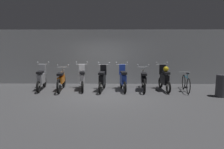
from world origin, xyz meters
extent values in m
plane|color=#4C4C4F|center=(0.00, 0.00, 0.00)|extent=(80.00, 80.00, 0.00)
cube|color=#9EA0A3|center=(0.00, 2.47, 1.43)|extent=(16.00, 0.30, 2.86)
torus|color=black|center=(-2.91, 1.39, 0.27)|extent=(0.14, 0.54, 0.53)
torus|color=black|center=(-2.81, 0.25, 0.27)|extent=(0.14, 0.54, 0.53)
cube|color=#9EA0A8|center=(-2.86, 0.82, 0.54)|extent=(0.28, 0.75, 0.44)
cube|color=#9EA0A8|center=(-2.89, 1.16, 0.94)|extent=(0.29, 0.14, 0.48)
cube|color=black|center=(-2.85, 0.66, 0.85)|extent=(0.28, 0.54, 0.10)
cylinder|color=#B7BABF|center=(-2.90, 1.30, 1.16)|extent=(0.56, 0.08, 0.04)
sphere|color=#B7BABF|center=(-3.16, 1.28, 1.26)|extent=(0.07, 0.07, 0.07)
sphere|color=#B7BABF|center=(-2.64, 1.32, 1.26)|extent=(0.07, 0.07, 0.07)
cylinder|color=#B7BABF|center=(-2.91, 1.35, 0.69)|extent=(0.07, 0.15, 0.85)
sphere|color=silver|center=(-2.91, 1.35, 1.01)|extent=(0.12, 0.12, 0.12)
cube|color=white|center=(-2.81, 0.27, 0.36)|extent=(0.16, 0.03, 0.10)
torus|color=black|center=(-1.95, 1.39, 0.33)|extent=(0.13, 0.65, 0.65)
torus|color=black|center=(-1.86, 0.09, 0.33)|extent=(0.13, 0.65, 0.65)
cube|color=orange|center=(-1.91, 0.74, 0.52)|extent=(0.27, 0.84, 0.28)
ellipsoid|color=orange|center=(-1.92, 0.89, 0.73)|extent=(0.29, 0.46, 0.22)
cube|color=black|center=(-1.90, 0.56, 0.80)|extent=(0.27, 0.53, 0.10)
cylinder|color=#B7BABF|center=(-1.94, 1.28, 1.02)|extent=(0.56, 0.07, 0.04)
sphere|color=#B7BABF|center=(-2.20, 1.27, 1.12)|extent=(0.07, 0.07, 0.07)
sphere|color=#B7BABF|center=(-1.68, 1.30, 1.12)|extent=(0.07, 0.07, 0.07)
cylinder|color=#B7BABF|center=(-1.95, 1.33, 0.65)|extent=(0.07, 0.16, 0.65)
sphere|color=silver|center=(-1.95, 1.33, 0.87)|extent=(0.12, 0.12, 0.12)
cube|color=white|center=(-1.87, 0.12, 0.43)|extent=(0.16, 0.02, 0.10)
torus|color=black|center=(-1.05, 1.39, 0.27)|extent=(0.18, 0.54, 0.53)
torus|color=black|center=(-0.86, 0.26, 0.27)|extent=(0.18, 0.54, 0.53)
cube|color=silver|center=(-0.95, 0.83, 0.54)|extent=(0.34, 0.76, 0.44)
cube|color=silver|center=(-1.01, 1.17, 0.94)|extent=(0.30, 0.17, 0.48)
cube|color=black|center=(-0.93, 0.67, 0.85)|extent=(0.32, 0.55, 0.10)
cylinder|color=#B7BABF|center=(-1.03, 1.30, 1.16)|extent=(0.56, 0.13, 0.04)
sphere|color=#B7BABF|center=(-1.29, 1.26, 1.26)|extent=(0.07, 0.07, 0.07)
sphere|color=#B7BABF|center=(-0.78, 1.35, 1.26)|extent=(0.07, 0.07, 0.07)
cylinder|color=#B7BABF|center=(-1.04, 1.35, 0.69)|extent=(0.08, 0.15, 0.85)
sphere|color=silver|center=(-1.04, 1.35, 1.01)|extent=(0.12, 0.12, 0.12)
cube|color=white|center=(-0.86, 0.28, 0.36)|extent=(0.16, 0.04, 0.10)
torus|color=black|center=(0.06, 1.22, 0.27)|extent=(0.14, 0.54, 0.53)
torus|color=black|center=(-0.06, 0.08, 0.27)|extent=(0.14, 0.54, 0.53)
cube|color=black|center=(0.00, 0.65, 0.54)|extent=(0.29, 0.75, 0.44)
cube|color=black|center=(0.03, 0.99, 0.94)|extent=(0.29, 0.15, 0.48)
cube|color=black|center=(-0.02, 0.49, 0.85)|extent=(0.29, 0.54, 0.10)
cylinder|color=#B7BABF|center=(0.05, 1.13, 1.16)|extent=(0.56, 0.09, 0.04)
sphere|color=#B7BABF|center=(-0.21, 1.15, 1.26)|extent=(0.07, 0.07, 0.07)
sphere|color=#B7BABF|center=(0.31, 1.10, 1.26)|extent=(0.07, 0.07, 0.07)
cylinder|color=#B7BABF|center=(0.05, 1.17, 0.69)|extent=(0.07, 0.15, 0.85)
sphere|color=silver|center=(0.05, 1.17, 1.01)|extent=(0.12, 0.12, 0.12)
cube|color=white|center=(-0.06, 0.10, 0.36)|extent=(0.16, 0.03, 0.10)
torus|color=black|center=(0.89, 1.33, 0.27)|extent=(0.14, 0.54, 0.53)
torus|color=black|center=(1.01, 0.19, 0.27)|extent=(0.14, 0.54, 0.53)
cube|color=#1E389E|center=(0.95, 0.76, 0.54)|extent=(0.30, 0.75, 0.44)
cube|color=#1E389E|center=(0.92, 1.10, 0.94)|extent=(0.29, 0.15, 0.48)
cube|color=black|center=(0.97, 0.60, 0.85)|extent=(0.29, 0.54, 0.10)
cylinder|color=#B7BABF|center=(0.90, 1.24, 1.16)|extent=(0.56, 0.09, 0.04)
sphere|color=#B7BABF|center=(0.64, 1.21, 1.26)|extent=(0.07, 0.07, 0.07)
sphere|color=#B7BABF|center=(1.16, 1.27, 1.26)|extent=(0.07, 0.07, 0.07)
cylinder|color=#B7BABF|center=(0.90, 1.28, 0.69)|extent=(0.07, 0.15, 0.85)
sphere|color=silver|center=(0.90, 1.28, 1.01)|extent=(0.12, 0.12, 0.12)
cube|color=white|center=(1.01, 0.21, 0.36)|extent=(0.16, 0.03, 0.10)
torus|color=black|center=(1.95, 1.46, 0.33)|extent=(0.14, 0.65, 0.65)
torus|color=black|center=(1.86, 0.17, 0.33)|extent=(0.14, 0.65, 0.65)
cube|color=black|center=(1.91, 0.82, 0.52)|extent=(0.28, 0.85, 0.28)
ellipsoid|color=black|center=(1.92, 0.97, 0.73)|extent=(0.29, 0.46, 0.22)
cube|color=black|center=(1.89, 0.63, 0.80)|extent=(0.28, 0.54, 0.10)
cylinder|color=#B7BABF|center=(1.95, 1.36, 1.02)|extent=(0.56, 0.08, 0.04)
sphere|color=#B7BABF|center=(1.69, 1.38, 1.12)|extent=(0.07, 0.07, 0.07)
sphere|color=#B7BABF|center=(2.21, 1.34, 1.12)|extent=(0.07, 0.07, 0.07)
cylinder|color=#B7BABF|center=(1.95, 1.41, 0.65)|extent=(0.07, 0.16, 0.65)
sphere|color=silver|center=(1.95, 1.41, 0.87)|extent=(0.12, 0.12, 0.12)
cube|color=white|center=(1.86, 0.19, 0.43)|extent=(0.16, 0.02, 0.10)
torus|color=black|center=(2.81, 1.35, 0.27)|extent=(0.14, 0.54, 0.53)
torus|color=black|center=(2.91, 0.20, 0.27)|extent=(0.14, 0.54, 0.53)
cube|color=black|center=(2.86, 0.78, 0.54)|extent=(0.29, 0.75, 0.44)
cube|color=black|center=(2.83, 1.12, 0.94)|extent=(0.29, 0.14, 0.48)
cube|color=black|center=(2.87, 0.62, 0.85)|extent=(0.29, 0.54, 0.10)
cylinder|color=#B7BABF|center=(2.82, 1.26, 1.16)|extent=(0.56, 0.09, 0.04)
sphere|color=#B7BABF|center=(2.56, 1.23, 1.26)|extent=(0.07, 0.07, 0.07)
sphere|color=#B7BABF|center=(3.08, 1.28, 1.26)|extent=(0.07, 0.07, 0.07)
cylinder|color=#B7BABF|center=(2.81, 1.30, 0.69)|extent=(0.07, 0.15, 0.85)
sphere|color=silver|center=(2.81, 1.30, 1.01)|extent=(0.12, 0.12, 0.12)
cube|color=white|center=(2.91, 0.23, 0.36)|extent=(0.16, 0.03, 0.10)
sphere|color=gold|center=(2.87, 0.62, 1.02)|extent=(0.24, 0.24, 0.24)
torus|color=black|center=(3.89, 1.21, 0.34)|extent=(0.12, 0.68, 0.68)
torus|color=black|center=(3.77, 0.16, 0.34)|extent=(0.12, 0.68, 0.68)
cylinder|color=teal|center=(3.83, 0.68, 0.64)|extent=(0.11, 0.68, 0.04)
cylinder|color=teal|center=(3.80, 0.48, 0.74)|extent=(0.03, 0.03, 0.22)
cube|color=black|center=(3.80, 0.48, 0.86)|extent=(0.12, 0.23, 0.05)
cylinder|color=#B7BABF|center=(3.87, 1.08, 0.82)|extent=(0.50, 0.08, 0.03)
cylinder|color=black|center=(3.82, 0.63, 0.19)|extent=(0.13, 0.11, 0.10)
cylinder|color=#38383D|center=(4.93, -0.33, 0.46)|extent=(0.43, 0.43, 0.92)
camera|label=1|loc=(0.58, -9.07, 2.30)|focal=34.75mm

